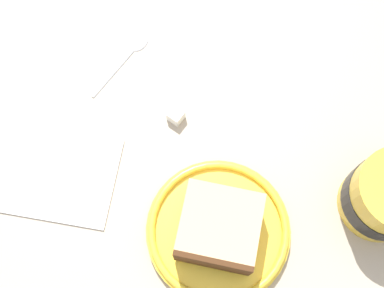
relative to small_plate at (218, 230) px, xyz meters
The scene contains 6 objects.
ground_plane 7.82cm from the small_plate, 32.91° to the left, with size 116.46×116.46×2.38cm, color tan.
small_plate is the anchor object (origin of this frame).
cake_slice 3.21cm from the small_plate, 156.51° to the right, with size 11.49×11.57×6.07cm.
teaspoon 27.31cm from the small_plate, 60.47° to the left, with size 11.73×2.04×0.80cm.
folded_napkin 21.09cm from the small_plate, 105.78° to the left, with size 11.82×13.90×0.60cm, color white.
sugar_cube 15.86cm from the small_plate, 54.89° to the left, with size 1.79×1.79×1.79cm, color white.
Camera 1 is at (-16.01, -7.09, 62.17)cm, focal length 47.24 mm.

